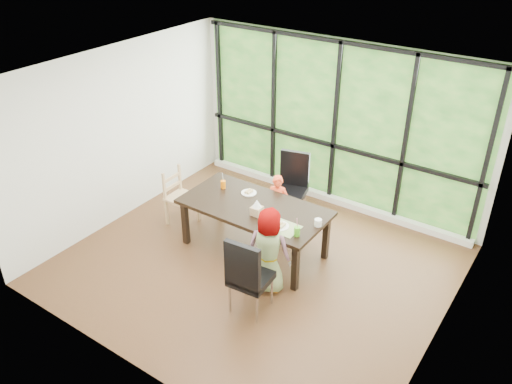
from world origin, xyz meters
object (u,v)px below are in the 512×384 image
(chair_interior_leather, at_px, (251,273))
(plate_near, at_px, (280,226))
(plate_far, at_px, (249,193))
(chair_window_leather, at_px, (291,188))
(orange_cup, at_px, (223,184))
(green_cup, at_px, (297,231))
(chair_end_beech, at_px, (182,198))
(tissue_box, at_px, (257,211))
(child_toddler, at_px, (278,204))
(white_mug, at_px, (318,223))
(dining_table, at_px, (254,228))
(child_older, at_px, (268,250))

(chair_interior_leather, xyz_separation_m, plate_near, (-0.09, 0.79, 0.22))
(plate_far, relative_size, plate_near, 0.90)
(chair_window_leather, xyz_separation_m, orange_cup, (-0.63, -0.89, 0.27))
(green_cup, bearing_deg, chair_end_beech, 173.24)
(plate_far, relative_size, tissue_box, 1.58)
(child_toddler, bearing_deg, orange_cup, -162.85)
(chair_window_leather, height_order, white_mug, chair_window_leather)
(dining_table, bearing_deg, tissue_box, -46.16)
(white_mug, bearing_deg, plate_near, -143.10)
(chair_end_beech, bearing_deg, plate_far, -76.83)
(child_toddler, bearing_deg, tissue_box, -96.14)
(tissue_box, bearing_deg, dining_table, 133.84)
(chair_end_beech, bearing_deg, child_older, -106.84)
(plate_near, distance_m, tissue_box, 0.42)
(plate_near, bearing_deg, green_cup, -9.46)
(chair_window_leather, bearing_deg, white_mug, -59.24)
(child_older, xyz_separation_m, tissue_box, (-0.45, 0.41, 0.22))
(chair_interior_leather, distance_m, plate_near, 0.82)
(dining_table, xyz_separation_m, child_older, (0.61, -0.58, 0.22))
(dining_table, bearing_deg, chair_end_beech, -178.73)
(child_older, bearing_deg, chair_end_beech, -28.10)
(chair_interior_leather, bearing_deg, chair_end_beech, -31.54)
(green_cup, bearing_deg, tissue_box, 169.99)
(chair_interior_leather, bearing_deg, tissue_box, -64.70)
(chair_end_beech, height_order, green_cup, chair_end_beech)
(chair_end_beech, bearing_deg, white_mug, -88.90)
(chair_end_beech, distance_m, orange_cup, 0.79)
(chair_interior_leather, xyz_separation_m, tissue_box, (-0.51, 0.86, 0.27))
(orange_cup, distance_m, white_mug, 1.64)
(child_toddler, relative_size, white_mug, 9.61)
(plate_far, bearing_deg, white_mug, -8.57)
(chair_window_leather, distance_m, white_mug, 1.43)
(chair_end_beech, height_order, white_mug, chair_end_beech)
(chair_end_beech, distance_m, green_cup, 2.25)
(chair_window_leather, relative_size, orange_cup, 9.14)
(child_older, height_order, plate_near, child_older)
(chair_end_beech, xyz_separation_m, white_mug, (2.31, 0.09, 0.35))
(child_older, relative_size, green_cup, 9.47)
(chair_interior_leather, height_order, child_toddler, chair_interior_leather)
(child_older, bearing_deg, orange_cup, -42.51)
(orange_cup, bearing_deg, child_toddler, 34.80)
(chair_interior_leather, relative_size, plate_near, 4.34)
(child_older, xyz_separation_m, green_cup, (0.25, 0.29, 0.22))
(plate_near, bearing_deg, chair_interior_leather, -83.15)
(white_mug, bearing_deg, tissue_box, -164.46)
(dining_table, distance_m, orange_cup, 0.81)
(dining_table, xyz_separation_m, tissue_box, (0.16, -0.17, 0.44))
(child_toddler, height_order, child_older, child_older)
(child_older, xyz_separation_m, plate_near, (-0.04, 0.34, 0.16))
(chair_window_leather, distance_m, chair_interior_leather, 2.20)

